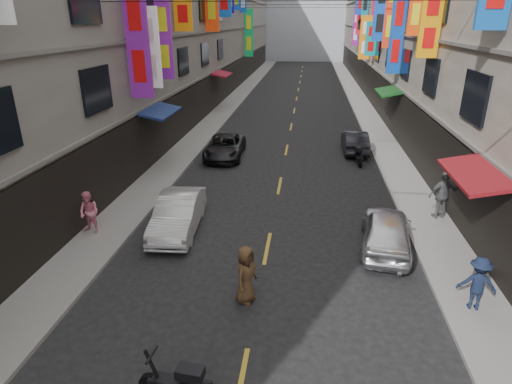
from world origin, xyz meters
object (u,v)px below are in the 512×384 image
(pedestrian_lfar, at_px, (89,213))
(car_left_far, at_px, (225,147))
(car_left_mid, at_px, (178,214))
(pedestrian_crossing, at_px, (246,275))
(car_right_mid, at_px, (386,230))
(pedestrian_rfar, at_px, (443,195))
(car_right_far, at_px, (355,141))
(pedestrian_rnear, at_px, (478,283))
(scooter_far_right, at_px, (358,156))
(scooter_crossing, at_px, (181,382))

(pedestrian_lfar, bearing_deg, car_left_far, 86.50)
(car_left_far, bearing_deg, car_left_mid, -92.02)
(pedestrian_crossing, bearing_deg, pedestrian_lfar, 83.43)
(car_right_mid, distance_m, pedestrian_rfar, 3.53)
(car_right_mid, bearing_deg, car_right_far, -82.39)
(pedestrian_lfar, relative_size, pedestrian_rnear, 1.03)
(scooter_far_right, relative_size, car_left_far, 0.42)
(scooter_far_right, bearing_deg, car_right_mid, 86.76)
(scooter_crossing, height_order, car_left_far, car_left_far)
(scooter_crossing, relative_size, scooter_far_right, 1.00)
(car_left_far, bearing_deg, pedestrian_rnear, -56.43)
(pedestrian_lfar, bearing_deg, car_right_mid, 15.14)
(car_right_far, height_order, pedestrian_rfar, pedestrian_rfar)
(pedestrian_crossing, bearing_deg, pedestrian_rfar, -27.39)
(car_right_far, bearing_deg, car_left_far, 14.15)
(car_left_far, height_order, car_right_far, car_right_far)
(scooter_crossing, distance_m, pedestrian_rnear, 7.93)
(car_left_mid, distance_m, pedestrian_crossing, 5.02)
(scooter_far_right, xyz_separation_m, pedestrian_rfar, (2.44, -6.86, 0.62))
(car_left_mid, height_order, pedestrian_rnear, pedestrian_rnear)
(pedestrian_rnear, height_order, pedestrian_rfar, pedestrian_rfar)
(car_left_mid, relative_size, car_right_mid, 1.03)
(scooter_far_right, bearing_deg, pedestrian_rfar, 106.40)
(pedestrian_rnear, bearing_deg, pedestrian_rfar, -86.62)
(car_right_mid, bearing_deg, pedestrian_rnear, 127.00)
(car_left_mid, bearing_deg, pedestrian_crossing, -55.99)
(car_right_far, xyz_separation_m, pedestrian_lfar, (-10.43, -11.96, 0.27))
(car_right_far, bearing_deg, car_left_mid, 55.61)
(scooter_crossing, xyz_separation_m, car_right_far, (5.15, 18.63, 0.19))
(car_left_far, relative_size, car_right_mid, 1.09)
(car_left_mid, xyz_separation_m, pedestrian_crossing, (3.10, -3.95, 0.17))
(scooter_far_right, distance_m, car_left_far, 7.43)
(scooter_crossing, xyz_separation_m, car_left_far, (-2.26, 16.63, 0.16))
(scooter_crossing, xyz_separation_m, scooter_far_right, (5.16, 16.36, 0.00))
(scooter_far_right, bearing_deg, car_left_far, -5.28)
(car_right_mid, bearing_deg, car_left_mid, 4.20)
(scooter_far_right, bearing_deg, scooter_crossing, 69.33)
(car_left_far, distance_m, pedestrian_crossing, 13.51)
(car_right_mid, xyz_separation_m, pedestrian_lfar, (-10.43, -0.32, 0.22))
(car_left_far, distance_m, pedestrian_rfar, 12.18)
(car_right_mid, relative_size, car_right_far, 1.04)
(scooter_far_right, xyz_separation_m, pedestrian_crossing, (-4.32, -12.88, 0.40))
(car_right_mid, height_order, pedestrian_rnear, pedestrian_rnear)
(car_right_far, distance_m, pedestrian_rnear, 14.98)
(scooter_far_right, xyz_separation_m, car_right_far, (-0.01, 2.27, 0.19))
(scooter_crossing, height_order, pedestrian_rfar, pedestrian_rfar)
(scooter_far_right, height_order, pedestrian_crossing, pedestrian_crossing)
(car_right_mid, bearing_deg, scooter_far_right, -82.48)
(car_right_mid, relative_size, pedestrian_lfar, 2.55)
(pedestrian_lfar, height_order, pedestrian_crossing, pedestrian_crossing)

